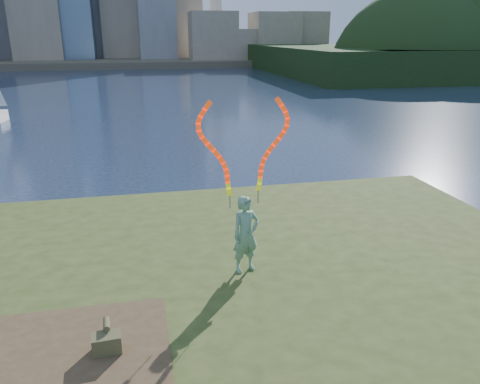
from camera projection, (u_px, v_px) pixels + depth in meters
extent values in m
plane|color=#18243D|center=(186.00, 288.00, 11.32)|extent=(320.00, 320.00, 0.00)
cube|color=#354318|center=(200.00, 346.00, 8.96)|extent=(20.00, 18.00, 0.30)
cube|color=#354318|center=(198.00, 326.00, 9.16)|extent=(17.00, 15.00, 0.30)
cube|color=#354318|center=(196.00, 309.00, 9.26)|extent=(14.00, 12.00, 0.30)
cube|color=#47331E|center=(71.00, 357.00, 7.66)|extent=(3.20, 3.00, 0.02)
cube|color=#4E4939|center=(138.00, 60.00, 99.04)|extent=(320.00, 40.00, 1.20)
cube|color=black|center=(479.00, 58.00, 77.31)|extent=(70.00, 42.00, 4.00)
imported|color=#1B673D|center=(246.00, 234.00, 10.22)|extent=(0.73, 0.58, 1.74)
cylinder|color=black|center=(230.00, 202.00, 9.92)|extent=(0.02, 0.02, 0.30)
cylinder|color=black|center=(258.00, 196.00, 10.23)|extent=(0.02, 0.02, 0.30)
cube|color=#454828|center=(107.00, 344.00, 7.74)|extent=(0.49, 0.34, 0.34)
cylinder|color=#454828|center=(106.00, 324.00, 7.87)|extent=(0.13, 0.32, 0.11)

